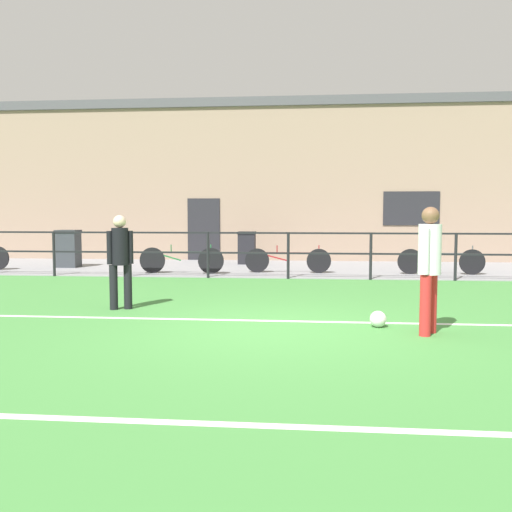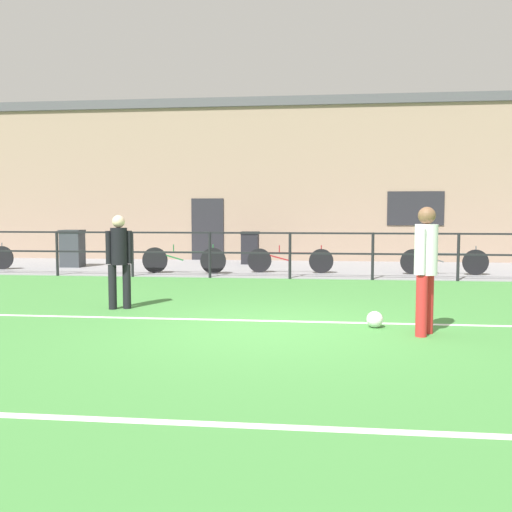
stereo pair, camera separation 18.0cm
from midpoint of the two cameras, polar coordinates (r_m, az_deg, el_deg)
The scene contains 14 objects.
ground at distance 8.00m, azimuth 0.85°, elevation -7.52°, with size 60.00×44.00×0.04m, color #42843D.
field_line_touchline at distance 8.57m, azimuth 1.18°, elevation -6.57°, with size 36.00×0.11×0.00m, color white.
field_line_hash at distance 4.55m, azimuth -3.06°, elevation -16.67°, with size 36.00×0.11×0.00m, color white.
pavement_strip at distance 16.40m, azimuth 3.31°, elevation -1.25°, with size 48.00×5.00×0.02m, color gray.
perimeter_fence at distance 13.85m, azimuth 2.91°, elevation 0.76°, with size 36.07×0.07×1.15m.
clubhouse_facade at distance 20.04m, azimuth 3.77°, elevation 7.55°, with size 28.00×2.56×5.43m.
player_goalkeeper at distance 9.77m, azimuth -14.08°, elevation -0.01°, with size 0.41×0.28×1.59m.
player_striker at distance 7.84m, azimuth 16.50°, elevation -0.62°, with size 0.30×0.42×1.71m.
soccer_ball_match at distance 8.26m, azimuth 11.63°, elevation -6.27°, with size 0.23×0.23×0.23m, color white.
bicycle_parked_1 at distance 15.07m, azimuth 2.87°, elevation -0.42°, with size 2.30×0.04×0.74m.
bicycle_parked_2 at distance 15.03m, azimuth -7.90°, elevation -0.41°, with size 2.26×0.04×0.77m.
bicycle_parked_3 at distance 15.41m, azimuth 17.87°, elevation -0.50°, with size 2.23×0.04×0.75m.
trash_bin_0 at distance 17.61m, azimuth -1.23°, elevation 0.85°, with size 0.55×0.47×1.01m.
trash_bin_1 at distance 17.51m, azimuth -18.71°, elevation 0.73°, with size 0.63×0.54×1.10m.
Camera 1 is at (0.55, -7.81, 1.64)m, focal length 39.56 mm.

